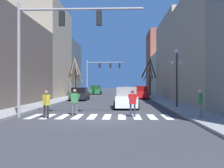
% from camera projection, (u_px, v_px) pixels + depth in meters
% --- Properties ---
extents(ground_plane, '(240.00, 240.00, 0.00)m').
position_uv_depth(ground_plane, '(98.00, 119.00, 14.85)').
color(ground_plane, '#38383D').
extents(sidewalk_right, '(2.23, 90.00, 0.15)m').
position_uv_depth(sidewalk_right, '(207.00, 118.00, 14.62)').
color(sidewalk_right, gray).
rests_on(sidewalk_right, ground_plane).
extents(building_row_left, '(6.00, 46.03, 13.38)m').
position_uv_depth(building_row_left, '(28.00, 54.00, 32.07)').
color(building_row_left, '#934C3D').
rests_on(building_row_left, ground_plane).
extents(building_row_right, '(6.00, 55.72, 13.73)m').
position_uv_depth(building_row_right, '(184.00, 59.00, 37.25)').
color(building_row_right, gray).
rests_on(building_row_right, ground_plane).
extents(crosswalk_stripes, '(8.55, 2.60, 0.01)m').
position_uv_depth(crosswalk_stripes, '(100.00, 117.00, 15.88)').
color(crosswalk_stripes, white).
rests_on(crosswalk_stripes, ground_plane).
extents(traffic_signal_near, '(7.43, 0.28, 6.78)m').
position_uv_depth(traffic_signal_near, '(54.00, 34.00, 15.39)').
color(traffic_signal_near, gray).
rests_on(traffic_signal_near, ground_plane).
extents(traffic_signal_far, '(6.38, 0.28, 6.17)m').
position_uv_depth(traffic_signal_far, '(100.00, 69.00, 45.62)').
color(traffic_signal_far, gray).
rests_on(traffic_signal_far, ground_plane).
extents(street_lamp_right_corner, '(0.95, 0.36, 4.69)m').
position_uv_depth(street_lamp_right_corner, '(177.00, 66.00, 21.02)').
color(street_lamp_right_corner, black).
rests_on(street_lamp_right_corner, sidewalk_right).
extents(car_parked_left_mid, '(2.09, 4.17, 1.57)m').
position_uv_depth(car_parked_left_mid, '(80.00, 94.00, 32.00)').
color(car_parked_left_mid, black).
rests_on(car_parked_left_mid, ground_plane).
extents(car_parked_right_mid, '(2.21, 4.15, 1.74)m').
position_uv_depth(car_parked_right_mid, '(96.00, 90.00, 50.98)').
color(car_parked_right_mid, '#236B38').
rests_on(car_parked_right_mid, ground_plane).
extents(car_parked_right_far, '(1.97, 4.59, 1.75)m').
position_uv_depth(car_parked_right_far, '(126.00, 98.00, 21.60)').
color(car_parked_right_far, white).
rests_on(car_parked_right_far, ground_plane).
extents(car_parked_left_near, '(2.05, 4.29, 1.73)m').
position_uv_depth(car_parked_left_near, '(141.00, 93.00, 35.48)').
color(car_parked_left_near, red).
rests_on(car_parked_left_near, ground_plane).
extents(pedestrian_near_right_corner, '(0.28, 0.67, 1.56)m').
position_uv_depth(pedestrian_near_right_corner, '(200.00, 101.00, 14.13)').
color(pedestrian_near_right_corner, '#7A705B').
rests_on(pedestrian_near_right_corner, sidewalk_right).
extents(pedestrian_crossing_street, '(0.72, 0.28, 1.66)m').
position_uv_depth(pedestrian_crossing_street, '(75.00, 100.00, 16.51)').
color(pedestrian_crossing_street, '#4C4C51').
rests_on(pedestrian_crossing_street, ground_plane).
extents(pedestrian_on_left_sidewalk, '(0.62, 0.48, 1.64)m').
position_uv_depth(pedestrian_on_left_sidewalk, '(133.00, 101.00, 15.83)').
color(pedestrian_on_left_sidewalk, '#282D47').
rests_on(pedestrian_on_left_sidewalk, ground_plane).
extents(pedestrian_waiting_at_curb, '(0.64, 0.43, 1.61)m').
position_uv_depth(pedestrian_waiting_at_curb, '(46.00, 102.00, 15.09)').
color(pedestrian_waiting_at_curb, black).
rests_on(pedestrian_waiting_at_curb, ground_plane).
extents(street_tree_left_mid, '(2.74, 2.61, 4.12)m').
position_uv_depth(street_tree_left_mid, '(75.00, 82.00, 39.04)').
color(street_tree_left_mid, brown).
rests_on(street_tree_left_mid, sidewalk_left).
extents(street_tree_left_far, '(2.60, 3.22, 6.16)m').
position_uv_depth(street_tree_left_far, '(150.00, 77.00, 43.60)').
color(street_tree_left_far, '#473828').
rests_on(street_tree_left_far, sidewalk_right).
extents(street_tree_right_far, '(2.50, 3.57, 5.93)m').
position_uv_depth(street_tree_right_far, '(75.00, 77.00, 39.00)').
color(street_tree_right_far, brown).
rests_on(street_tree_right_far, sidewalk_left).
extents(street_tree_left_near, '(1.66, 1.10, 4.64)m').
position_uv_depth(street_tree_left_near, '(149.00, 84.00, 48.34)').
color(street_tree_left_near, brown).
rests_on(street_tree_left_near, sidewalk_right).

